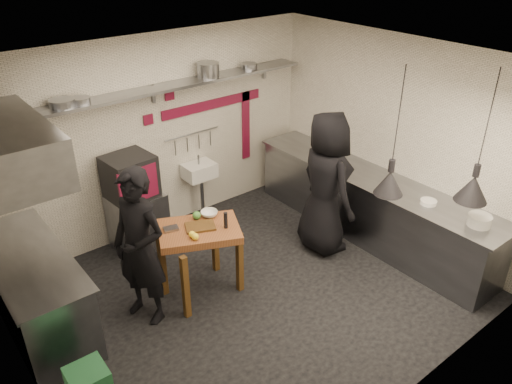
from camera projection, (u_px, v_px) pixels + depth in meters
floor at (250, 293)px, 6.12m from camera, size 5.00×5.00×0.00m
ceiling at (249, 66)px, 4.79m from camera, size 5.00×5.00×0.00m
wall_back at (156, 137)px, 6.90m from camera, size 5.00×0.04×2.80m
wall_front at (410, 291)px, 4.01m from camera, size 5.00×0.04×2.80m
wall_left at (9, 284)px, 4.08m from camera, size 0.04×4.20×2.80m
wall_right at (393, 139)px, 6.83m from camera, size 0.04×4.20×2.80m
red_band_horiz at (213, 104)px, 7.27m from camera, size 1.70×0.02×0.14m
red_band_vert at (246, 126)px, 7.83m from camera, size 0.14×0.02×1.10m
red_tile_a at (169, 95)px, 6.76m from camera, size 0.14×0.02×0.14m
red_tile_b at (148, 120)px, 6.69m from camera, size 0.14×0.02×0.14m
back_shelf at (158, 89)px, 6.43m from camera, size 4.60×0.34×0.04m
shelf_bracket_left at (0, 126)px, 5.54m from camera, size 0.04×0.06×0.24m
shelf_bracket_mid at (153, 94)px, 6.58m from camera, size 0.04×0.06×0.24m
shelf_bracket_right at (264, 70)px, 7.63m from camera, size 0.04×0.06×0.24m
pan_far_left at (62, 103)px, 5.72m from camera, size 0.37×0.37×0.09m
pan_mid_left at (80, 100)px, 5.85m from camera, size 0.25×0.25×0.07m
stock_pot at (208, 70)px, 6.81m from camera, size 0.31×0.31×0.20m
pan_right at (249, 66)px, 7.22m from camera, size 0.26×0.26×0.08m
oven_stand at (138, 221)px, 6.85m from camera, size 0.71×0.65×0.80m
combi_oven at (130, 177)px, 6.50m from camera, size 0.63×0.60×0.58m
oven_door at (138, 185)px, 6.31m from camera, size 0.55×0.08×0.46m
oven_glass at (139, 185)px, 6.31m from camera, size 0.37×0.05×0.34m
hand_sink at (199, 171)px, 7.37m from camera, size 0.46×0.34×0.22m
sink_tap at (199, 160)px, 7.28m from camera, size 0.03×0.03×0.14m
sink_drain at (202, 198)px, 7.55m from camera, size 0.06×0.06×0.66m
utensil_rail at (192, 134)px, 7.21m from camera, size 0.90×0.02×0.02m
counter_right at (369, 207)px, 7.09m from camera, size 0.70×3.80×0.90m
counter_right_top at (373, 178)px, 6.87m from camera, size 0.76×3.90×0.03m
plate_stack at (479, 220)px, 5.73m from camera, size 0.28×0.28×0.13m
small_bowl_right at (428, 202)px, 6.19m from camera, size 0.21×0.21×0.05m
counter_left at (36, 293)px, 5.44m from camera, size 0.70×1.90×0.90m
counter_left_top at (27, 258)px, 5.22m from camera, size 0.76×2.00×0.03m
extractor_hood at (3, 148)px, 4.66m from camera, size 0.78×1.60×0.50m
prep_table at (201, 261)px, 5.94m from camera, size 1.10×0.97×0.92m
cutting_board at (200, 226)px, 5.73m from camera, size 0.40×0.35×0.02m
pepper_mill at (226, 220)px, 5.68m from camera, size 0.05×0.05×0.20m
lemon_a at (192, 234)px, 5.53m from camera, size 0.09×0.09×0.08m
lemon_b at (195, 237)px, 5.50m from camera, size 0.11×0.11×0.08m
veg_ball at (197, 215)px, 5.88m from camera, size 0.12×0.12×0.10m
steel_tray at (171, 229)px, 5.68m from camera, size 0.19×0.15×0.03m
bowl at (209, 214)px, 5.95m from camera, size 0.24×0.24×0.06m
heat_lamp_near at (396, 133)px, 5.18m from camera, size 0.39×0.39×1.43m
heat_lamp_far at (484, 138)px, 5.10m from camera, size 0.43×0.43×1.46m
chef_left at (140, 248)px, 5.36m from camera, size 0.66×0.79×1.86m
chef_right at (326, 184)px, 6.56m from camera, size 0.80×1.07×1.97m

